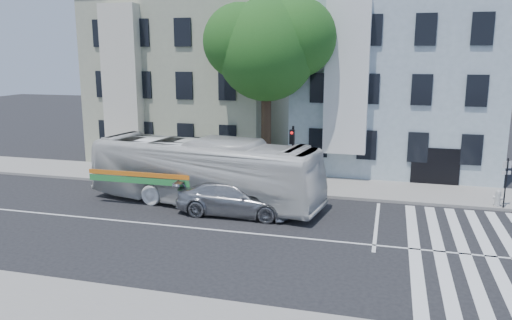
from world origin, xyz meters
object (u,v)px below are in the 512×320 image
at_px(sedan, 235,198).
at_px(traffic_signal, 292,151).
at_px(bus, 204,172).
at_px(fire_hydrant, 498,198).

bearing_deg(sedan, traffic_signal, -29.14).
bearing_deg(traffic_signal, bus, -141.72).
relative_size(traffic_signal, fire_hydrant, 4.53).
relative_size(bus, sedan, 2.18).
height_order(sedan, fire_hydrant, sedan).
bearing_deg(traffic_signal, fire_hydrant, 7.61).
bearing_deg(bus, fire_hydrant, -69.36).
bearing_deg(fire_hydrant, sedan, -161.48).
bearing_deg(bus, traffic_signal, -48.34).
height_order(bus, sedan, bus).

